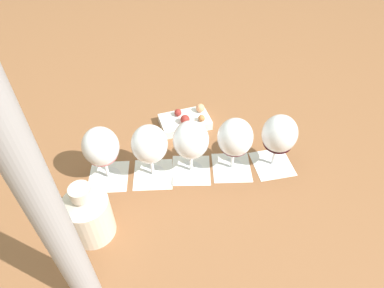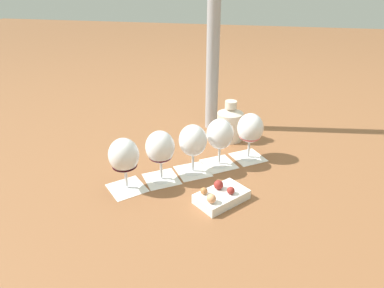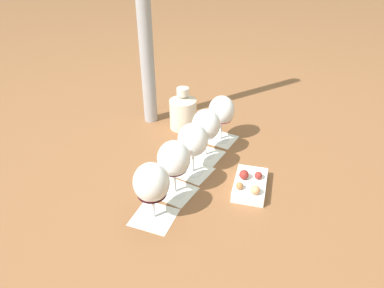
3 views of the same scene
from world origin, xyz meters
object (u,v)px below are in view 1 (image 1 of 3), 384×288
at_px(wine_glass_2, 191,142).
at_px(snack_dish, 186,121).
at_px(wine_glass_3, 235,139).
at_px(ceramic_vase, 88,214).
at_px(wine_glass_1, 150,146).
at_px(wine_glass_4, 279,136).
at_px(umbrella_pole, 12,148).
at_px(wine_glass_0, 101,149).

relative_size(wine_glass_2, snack_dish, 0.96).
bearing_deg(wine_glass_2, snack_dish, 128.29).
bearing_deg(wine_glass_2, wine_glass_3, 38.43).
height_order(wine_glass_3, snack_dish, wine_glass_3).
xyz_separation_m(ceramic_vase, snack_dish, (-0.03, 0.44, -0.05)).
bearing_deg(wine_glass_2, wine_glass_1, -138.68).
distance_m(wine_glass_1, snack_dish, 0.24).
height_order(wine_glass_3, wine_glass_4, same).
height_order(wine_glass_2, umbrella_pole, umbrella_pole).
distance_m(wine_glass_0, wine_glass_2, 0.23).
relative_size(wine_glass_0, wine_glass_4, 1.00).
relative_size(wine_glass_2, wine_glass_4, 1.00).
bearing_deg(wine_glass_0, wine_glass_3, 38.81).
xyz_separation_m(wine_glass_4, snack_dish, (-0.30, 0.00, -0.09)).
distance_m(wine_glass_2, ceramic_vase, 0.30).
xyz_separation_m(wine_glass_2, wine_glass_3, (0.09, 0.07, 0.00)).
distance_m(wine_glass_0, wine_glass_1, 0.12).
bearing_deg(umbrella_pole, wine_glass_1, 103.95).
xyz_separation_m(ceramic_vase, umbrella_pole, (0.09, -0.11, 0.36)).
relative_size(wine_glass_0, snack_dish, 0.96).
relative_size(wine_glass_2, umbrella_pole, 0.20).
relative_size(wine_glass_2, wine_glass_3, 1.00).
bearing_deg(wine_glass_4, wine_glass_0, -140.92).
distance_m(wine_glass_0, wine_glass_3, 0.34).
distance_m(wine_glass_4, umbrella_pole, 0.66).
bearing_deg(wine_glass_3, wine_glass_1, -140.19).
distance_m(wine_glass_0, snack_dish, 0.31).
distance_m(wine_glass_2, wine_glass_4, 0.23).
bearing_deg(wine_glass_4, wine_glass_2, -140.84).
bearing_deg(umbrella_pole, wine_glass_0, 125.07).
height_order(wine_glass_1, umbrella_pole, umbrella_pole).
bearing_deg(umbrella_pole, wine_glass_2, 90.32).
bearing_deg(wine_glass_4, wine_glass_1, -140.17).
relative_size(wine_glass_4, snack_dish, 0.96).
xyz_separation_m(wine_glass_2, snack_dish, (-0.12, 0.15, -0.09)).
bearing_deg(wine_glass_1, wine_glass_2, 41.32).
bearing_deg(wine_glass_4, wine_glass_3, -140.13).
bearing_deg(snack_dish, ceramic_vase, -86.14).
xyz_separation_m(wine_glass_1, wine_glass_4, (0.26, 0.22, 0.00)).
relative_size(wine_glass_3, umbrella_pole, 0.20).
height_order(wine_glass_1, wine_glass_2, same).
bearing_deg(ceramic_vase, wine_glass_1, 87.46).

